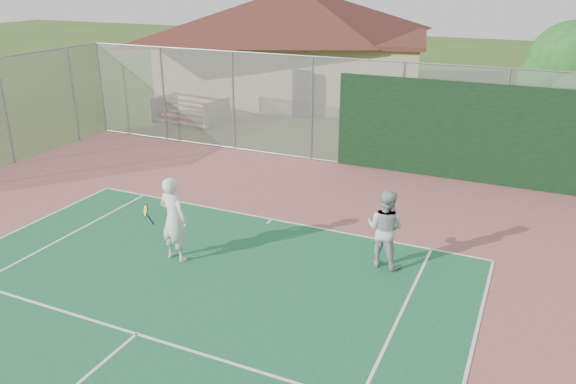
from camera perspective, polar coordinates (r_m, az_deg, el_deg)
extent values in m
cylinder|color=gray|center=(23.73, -18.45, 9.95)|extent=(0.08, 0.08, 3.50)
cylinder|color=gray|center=(21.83, -12.52, 9.62)|extent=(0.08, 0.08, 3.50)
cylinder|color=gray|center=(20.20, -5.57, 9.10)|extent=(0.08, 0.08, 3.50)
cylinder|color=gray|center=(18.91, 2.43, 8.34)|extent=(0.08, 0.08, 3.50)
cylinder|color=gray|center=(18.03, 11.37, 7.30)|extent=(0.08, 0.08, 3.50)
cylinder|color=gray|center=(17.63, 20.90, 5.99)|extent=(0.08, 0.08, 3.50)
cylinder|color=gray|center=(18.25, 5.51, 13.38)|extent=(20.00, 0.05, 0.05)
cylinder|color=gray|center=(19.03, 5.15, 3.04)|extent=(20.00, 0.05, 0.05)
cube|color=#999EA0|center=(18.57, 5.32, 8.03)|extent=(20.00, 0.02, 3.50)
cube|color=black|center=(17.63, 20.80, 5.33)|extent=(10.00, 0.04, 3.00)
cylinder|color=gray|center=(22.67, -20.99, 9.14)|extent=(0.08, 0.08, 3.50)
cylinder|color=gray|center=(20.73, -26.77, 7.24)|extent=(0.08, 0.08, 3.50)
cube|color=#999EA0|center=(20.73, -26.77, 7.24)|extent=(0.02, 9.00, 3.50)
cube|color=tan|center=(29.34, 0.92, 12.53)|extent=(13.49, 10.34, 3.03)
cube|color=#592920|center=(29.15, 0.94, 15.58)|extent=(14.09, 10.93, 0.18)
cube|color=black|center=(24.95, 1.43, 9.91)|extent=(0.91, 0.06, 2.12)
cube|color=#A93D27|center=(24.28, -10.56, 7.48)|extent=(2.88, 0.63, 0.05)
cube|color=#B2B5BA|center=(24.14, -10.85, 6.91)|extent=(2.88, 0.60, 0.04)
cube|color=#A93D27|center=(24.63, -9.92, 8.52)|extent=(2.88, 0.63, 0.05)
cube|color=#B2B5BA|center=(24.48, -10.20, 7.96)|extent=(2.88, 0.60, 0.04)
cube|color=#A93D27|center=(24.98, -9.29, 9.53)|extent=(2.88, 0.63, 0.05)
cube|color=#B2B5BA|center=(24.83, -9.57, 8.98)|extent=(2.88, 0.60, 0.04)
cube|color=#B2B5BA|center=(25.42, -12.43, 8.41)|extent=(0.27, 1.72, 1.05)
cube|color=#B2B5BA|center=(23.94, -7.21, 7.95)|extent=(0.27, 1.72, 1.05)
cylinder|color=#3A2915|center=(21.09, 25.97, 6.17)|extent=(0.32, 0.32, 2.50)
sphere|color=#1C541A|center=(20.73, 26.85, 11.40)|extent=(2.86, 2.86, 2.86)
sphere|color=#1C541A|center=(20.43, 24.64, 10.35)|extent=(1.79, 1.79, 1.79)
sphere|color=#1C541A|center=(20.03, 27.14, 9.50)|extent=(1.61, 1.61, 1.61)
sphere|color=#1C541A|center=(21.46, 26.02, 11.31)|extent=(1.79, 1.79, 1.79)
imported|color=silver|center=(12.52, -11.53, -2.78)|extent=(0.76, 0.55, 1.93)
imported|color=#ACAFB2|center=(12.23, 9.84, -3.75)|extent=(0.95, 0.79, 1.74)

